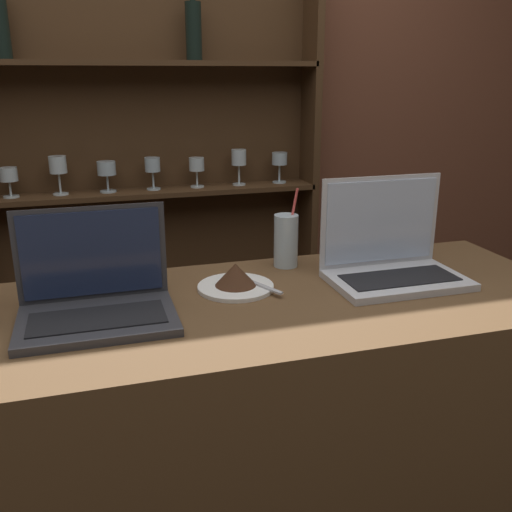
{
  "coord_description": "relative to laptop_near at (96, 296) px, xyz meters",
  "views": [
    {
      "loc": [
        -0.3,
        -0.88,
        1.54
      ],
      "look_at": [
        0.06,
        0.33,
        1.14
      ],
      "focal_mm": 40.0,
      "sensor_mm": 36.0,
      "label": 1
    }
  ],
  "objects": [
    {
      "name": "bar_counter",
      "position": [
        0.3,
        -0.01,
        -0.57
      ],
      "size": [
        1.66,
        0.59,
        1.04
      ],
      "color": "brown",
      "rests_on": "ground_plane"
    },
    {
      "name": "back_wall",
      "position": [
        0.3,
        1.23,
        0.26
      ],
      "size": [
        7.0,
        0.06,
        2.7
      ],
      "color": "brown",
      "rests_on": "ground_plane"
    },
    {
      "name": "back_shelf",
      "position": [
        0.25,
        1.15,
        -0.06
      ],
      "size": [
        1.37,
        0.18,
        1.98
      ],
      "color": "#472D19",
      "rests_on": "ground_plane"
    },
    {
      "name": "laptop_near",
      "position": [
        0.0,
        0.0,
        0.0
      ],
      "size": [
        0.33,
        0.22,
        0.23
      ],
      "color": "#333338",
      "rests_on": "bar_counter"
    },
    {
      "name": "laptop_far",
      "position": [
        0.73,
        0.04,
        0.01
      ],
      "size": [
        0.33,
        0.21,
        0.25
      ],
      "color": "silver",
      "rests_on": "bar_counter"
    },
    {
      "name": "cake_plate",
      "position": [
        0.33,
        0.08,
        -0.03
      ],
      "size": [
        0.19,
        0.19,
        0.07
      ],
      "color": "white",
      "rests_on": "bar_counter"
    },
    {
      "name": "water_glass",
      "position": [
        0.51,
        0.21,
        0.02
      ],
      "size": [
        0.07,
        0.07,
        0.21
      ],
      "color": "silver",
      "rests_on": "bar_counter"
    }
  ]
}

